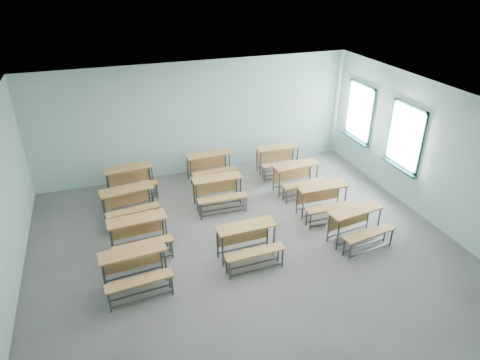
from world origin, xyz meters
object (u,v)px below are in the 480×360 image
object	(u,v)px
desk_unit_r0c2	(358,222)
desk_unit_r1c2	(324,197)
desk_unit_r3c2	(279,156)
desk_unit_r3c1	(210,163)
desk_unit_r0c1	(248,239)
desk_unit_r2c1	(218,188)
desk_unit_r1c0	(139,231)
desk_unit_r2c0	(129,200)
desk_unit_r3c0	(130,177)
desk_unit_r0c0	(135,265)
desk_unit_r2c2	(298,175)

from	to	relation	value
desk_unit_r0c2	desk_unit_r1c2	world-z (taller)	same
desk_unit_r3c2	desk_unit_r3c1	bearing A→B (deg)	178.12
desk_unit_r0c1	desk_unit_r2c1	xyz separation A→B (m)	(0.04, 2.25, 0.00)
desk_unit_r0c2	desk_unit_r1c0	size ratio (longest dim) A/B	1.04
desk_unit_r2c1	desk_unit_r2c0	bearing A→B (deg)	177.54
desk_unit_r1c2	desk_unit_r3c0	xyz separation A→B (m)	(-4.27, 2.54, 0.00)
desk_unit_r0c1	desk_unit_r1c0	xyz separation A→B (m)	(-2.07, 0.99, 0.00)
desk_unit_r1c0	desk_unit_r3c0	distance (m)	2.57
desk_unit_r3c0	desk_unit_r3c2	size ratio (longest dim) A/B	1.01
desk_unit_r3c0	desk_unit_r0c0	bearing A→B (deg)	-99.47
desk_unit_r1c2	desk_unit_r3c2	xyz separation A→B (m)	(-0.08, 2.51, 0.00)
desk_unit_r2c0	desk_unit_r3c1	size ratio (longest dim) A/B	1.04
desk_unit_r0c0	desk_unit_r3c2	distance (m)	5.79
desk_unit_r0c0	desk_unit_r2c1	distance (m)	3.31
desk_unit_r0c0	desk_unit_r2c0	size ratio (longest dim) A/B	0.98
desk_unit_r0c0	desk_unit_r1c0	xyz separation A→B (m)	(0.22, 1.10, 0.00)
desk_unit_r0c2	desk_unit_r2c1	size ratio (longest dim) A/B	1.07
desk_unit_r3c2	desk_unit_r1c2	bearing A→B (deg)	-84.80
desk_unit_r0c2	desk_unit_r1c2	size ratio (longest dim) A/B	1.06
desk_unit_r3c0	desk_unit_r0c1	bearing A→B (deg)	-65.59
desk_unit_r1c2	desk_unit_r3c1	distance (m)	3.40
desk_unit_r1c2	desk_unit_r2c2	size ratio (longest dim) A/B	0.97
desk_unit_r2c1	desk_unit_r3c1	distance (m)	1.46
desk_unit_r3c1	desk_unit_r2c2	bearing A→B (deg)	-37.91
desk_unit_r2c2	desk_unit_r2c0	bearing A→B (deg)	174.82
desk_unit_r2c0	desk_unit_r2c2	xyz separation A→B (m)	(4.36, -0.10, 0.00)
desk_unit_r3c0	desk_unit_r3c1	bearing A→B (deg)	-0.65
desk_unit_r0c0	desk_unit_r0c2	xyz separation A→B (m)	(4.76, -0.08, 0.00)
desk_unit_r1c2	desk_unit_r2c1	distance (m)	2.58
desk_unit_r2c2	desk_unit_r3c1	size ratio (longest dim) A/B	1.01
desk_unit_r2c0	desk_unit_r2c1	distance (m)	2.17
desk_unit_r0c0	desk_unit_r2c2	distance (m)	5.11
desk_unit_r1c0	desk_unit_r2c1	bearing A→B (deg)	27.22
desk_unit_r0c0	desk_unit_r3c0	distance (m)	3.68
desk_unit_r0c0	desk_unit_r3c1	xyz separation A→B (m)	(2.51, 3.81, 0.00)
desk_unit_r3c2	desk_unit_r2c1	bearing A→B (deg)	-146.50
desk_unit_r2c1	desk_unit_r0c0	bearing A→B (deg)	-133.45
desk_unit_r0c0	desk_unit_r0c2	size ratio (longest dim) A/B	0.97
desk_unit_r2c2	desk_unit_r3c0	world-z (taller)	same
desk_unit_r2c2	desk_unit_r1c0	bearing A→B (deg)	-167.09
desk_unit_r1c0	desk_unit_r1c2	distance (m)	4.37
desk_unit_r1c2	desk_unit_r0c2	bearing A→B (deg)	-80.80
desk_unit_r0c0	desk_unit_r0c1	size ratio (longest dim) A/B	1.03
desk_unit_r0c0	desk_unit_r2c1	world-z (taller)	same
desk_unit_r1c0	desk_unit_r3c1	distance (m)	3.55
desk_unit_r1c0	desk_unit_r0c0	bearing A→B (deg)	-104.84
desk_unit_r0c1	desk_unit_r3c1	size ratio (longest dim) A/B	0.99
desk_unit_r2c1	desk_unit_r0c2	bearing A→B (deg)	-43.99
desk_unit_r1c2	desk_unit_r3c0	distance (m)	4.97
desk_unit_r3c1	desk_unit_r3c2	world-z (taller)	same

